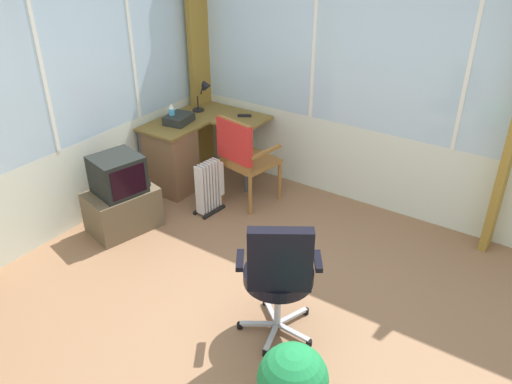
# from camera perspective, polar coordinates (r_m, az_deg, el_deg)

# --- Properties ---
(ground) EXTENTS (5.08, 5.44, 0.06)m
(ground) POSITION_cam_1_polar(r_m,az_deg,el_deg) (4.11, 0.63, -13.78)
(ground) COLOR #8B6446
(north_window_panel) EXTENTS (4.08, 0.07, 2.73)m
(north_window_panel) POSITION_cam_1_polar(r_m,az_deg,el_deg) (4.84, -22.42, 10.12)
(north_window_panel) COLOR silver
(north_window_panel) RESTS_ON ground
(east_window_panel) EXTENTS (0.07, 4.44, 2.73)m
(east_window_panel) POSITION_cam_1_polar(r_m,az_deg,el_deg) (5.07, 14.05, 12.22)
(east_window_panel) COLOR silver
(east_window_panel) RESTS_ON ground
(curtain_corner) EXTENTS (0.33, 0.10, 2.63)m
(curtain_corner) POSITION_cam_1_polar(r_m,az_deg,el_deg) (6.01, -6.18, 15.06)
(curtain_corner) COLOR olive
(curtain_corner) RESTS_ON ground
(desk) EXTENTS (1.13, 1.02, 0.74)m
(desk) POSITION_cam_1_polar(r_m,az_deg,el_deg) (5.64, -8.99, 4.05)
(desk) COLOR brown
(desk) RESTS_ON ground
(desk_lamp) EXTENTS (0.23, 0.20, 0.34)m
(desk_lamp) POSITION_cam_1_polar(r_m,az_deg,el_deg) (5.86, -5.68, 11.09)
(desk_lamp) COLOR black
(desk_lamp) RESTS_ON desk
(tv_remote) EXTENTS (0.12, 0.15, 0.02)m
(tv_remote) POSITION_cam_1_polar(r_m,az_deg,el_deg) (5.70, -1.29, 8.50)
(tv_remote) COLOR black
(tv_remote) RESTS_ON desk
(spray_bottle) EXTENTS (0.06, 0.06, 0.22)m
(spray_bottle) POSITION_cam_1_polar(r_m,az_deg,el_deg) (5.57, -9.35, 8.61)
(spray_bottle) COLOR #49B1E1
(spray_bottle) RESTS_ON desk
(paper_tray) EXTENTS (0.33, 0.28, 0.09)m
(paper_tray) POSITION_cam_1_polar(r_m,az_deg,el_deg) (5.57, -8.58, 8.05)
(paper_tray) COLOR #252925
(paper_tray) RESTS_ON desk
(wooden_armchair) EXTENTS (0.57, 0.56, 0.96)m
(wooden_armchair) POSITION_cam_1_polar(r_m,az_deg,el_deg) (5.19, -1.68, 4.51)
(wooden_armchair) COLOR #96632E
(wooden_armchair) RESTS_ON ground
(office_chair) EXTENTS (0.60, 0.61, 1.01)m
(office_chair) POSITION_cam_1_polar(r_m,az_deg,el_deg) (3.54, 2.57, -8.89)
(office_chair) COLOR #B7B7BF
(office_chair) RESTS_ON ground
(tv_on_stand) EXTENTS (0.73, 0.58, 0.77)m
(tv_on_stand) POSITION_cam_1_polar(r_m,az_deg,el_deg) (5.05, -14.77, -0.60)
(tv_on_stand) COLOR brown
(tv_on_stand) RESTS_ON ground
(space_heater) EXTENTS (0.36, 0.20, 0.55)m
(space_heater) POSITION_cam_1_polar(r_m,az_deg,el_deg) (5.23, -5.13, 0.64)
(space_heater) COLOR silver
(space_heater) RESTS_ON ground
(potted_plant) EXTENTS (0.43, 0.43, 0.53)m
(potted_plant) POSITION_cam_1_polar(r_m,az_deg,el_deg) (3.27, 4.10, -20.28)
(potted_plant) COLOR #965C39
(potted_plant) RESTS_ON ground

